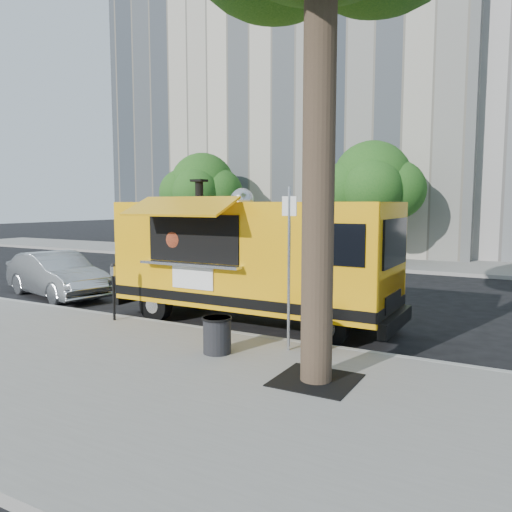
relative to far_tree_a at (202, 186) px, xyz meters
The scene contains 14 objects.
ground 16.30m from the far_tree_a, 50.89° to the right, with size 120.00×120.00×0.00m, color black.
sidewalk 19.48m from the far_tree_a, 58.47° to the right, with size 60.00×6.00×0.15m, color gray.
curb 16.99m from the far_tree_a, 52.92° to the right, with size 60.00×0.14×0.16m, color #999993.
far_sidewalk 10.73m from the far_tree_a, ahead, with size 60.00×5.00×0.15m, color gray.
building_left 12.87m from the far_tree_a, 78.35° to the left, with size 22.00×14.00×24.00m, color #ADA590.
tree_well 20.00m from the far_tree_a, 50.16° to the right, with size 1.20×1.20×0.02m, color black.
far_tree_a is the anchor object (origin of this frame).
far_tree_b 9.01m from the far_tree_a, ahead, with size 3.60×3.60×5.50m.
sign_post 18.14m from the far_tree_a, 50.17° to the right, with size 0.28×0.06×3.00m.
parking_meter 15.59m from the far_tree_a, 62.85° to the right, with size 0.11×0.11×1.33m.
food_truck 15.49m from the far_tree_a, 50.95° to the right, with size 6.92×3.21×3.41m.
sedan 12.48m from the far_tree_a, 76.74° to the right, with size 1.45×4.15×1.37m, color #A8ABAF.
trash_bin_left 18.40m from the far_tree_a, 48.69° to the right, with size 0.50×0.50×0.60m.
trash_bin_right 18.31m from the far_tree_a, 54.36° to the right, with size 0.55×0.55×0.66m.
Camera 1 is at (5.36, -9.71, 2.85)m, focal length 35.00 mm.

